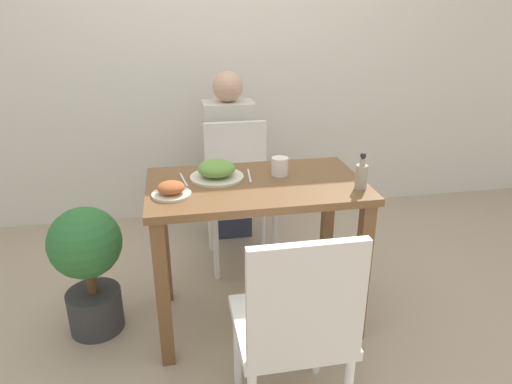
{
  "coord_description": "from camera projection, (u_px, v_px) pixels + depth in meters",
  "views": [
    {
      "loc": [
        -0.37,
        -2.0,
        1.56
      ],
      "look_at": [
        0.0,
        0.0,
        0.73
      ],
      "focal_mm": 32.0,
      "sensor_mm": 36.0,
      "label": 1
    }
  ],
  "objects": [
    {
      "name": "potted_plant_left",
      "position": [
        88.0,
        262.0,
        2.24
      ],
      "size": [
        0.35,
        0.35,
        0.68
      ],
      "color": "#333333",
      "rests_on": "ground_plane"
    },
    {
      "name": "fork_utensil",
      "position": [
        184.0,
        180.0,
        2.2
      ],
      "size": [
        0.04,
        0.19,
        0.0
      ],
      "rotation": [
        0.0,
        0.0,
        1.71
      ],
      "color": "silver",
      "rests_on": "dining_table"
    },
    {
      "name": "person_figure",
      "position": [
        230.0,
        158.0,
        3.17
      ],
      "size": [
        0.34,
        0.22,
        1.17
      ],
      "color": "#2D3347",
      "rests_on": "ground_plane"
    },
    {
      "name": "ground_plane",
      "position": [
        256.0,
        316.0,
        2.47
      ],
      "size": [
        16.0,
        16.0,
        0.0
      ],
      "primitive_type": "plane",
      "color": "tan"
    },
    {
      "name": "dining_table",
      "position": [
        256.0,
        209.0,
        2.23
      ],
      "size": [
        1.04,
        0.61,
        0.78
      ],
      "color": "brown",
      "rests_on": "ground_plane"
    },
    {
      "name": "chair_far",
      "position": [
        239.0,
        186.0,
        2.9
      ],
      "size": [
        0.42,
        0.42,
        0.89
      ],
      "color": "silver",
      "rests_on": "ground_plane"
    },
    {
      "name": "side_plate",
      "position": [
        171.0,
        190.0,
        2.02
      ],
      "size": [
        0.18,
        0.18,
        0.06
      ],
      "color": "beige",
      "rests_on": "dining_table"
    },
    {
      "name": "wall_back",
      "position": [
        219.0,
        45.0,
        3.28
      ],
      "size": [
        8.0,
        0.05,
        2.6
      ],
      "color": "beige",
      "rests_on": "ground_plane"
    },
    {
      "name": "food_plate",
      "position": [
        217.0,
        170.0,
        2.22
      ],
      "size": [
        0.26,
        0.26,
        0.09
      ],
      "color": "beige",
      "rests_on": "dining_table"
    },
    {
      "name": "sauce_bottle",
      "position": [
        361.0,
        175.0,
        2.08
      ],
      "size": [
        0.05,
        0.05,
        0.17
      ],
      "color": "gray",
      "rests_on": "dining_table"
    },
    {
      "name": "chair_near",
      "position": [
        296.0,
        323.0,
        1.65
      ],
      "size": [
        0.42,
        0.42,
        0.89
      ],
      "rotation": [
        0.0,
        0.0,
        3.14
      ],
      "color": "silver",
      "rests_on": "ground_plane"
    },
    {
      "name": "drink_cup",
      "position": [
        280.0,
        166.0,
        2.26
      ],
      "size": [
        0.08,
        0.08,
        0.09
      ],
      "color": "silver",
      "rests_on": "dining_table"
    },
    {
      "name": "spoon_utensil",
      "position": [
        249.0,
        176.0,
        2.26
      ],
      "size": [
        0.03,
        0.19,
        0.0
      ],
      "rotation": [
        0.0,
        0.0,
        1.47
      ],
      "color": "silver",
      "rests_on": "dining_table"
    }
  ]
}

